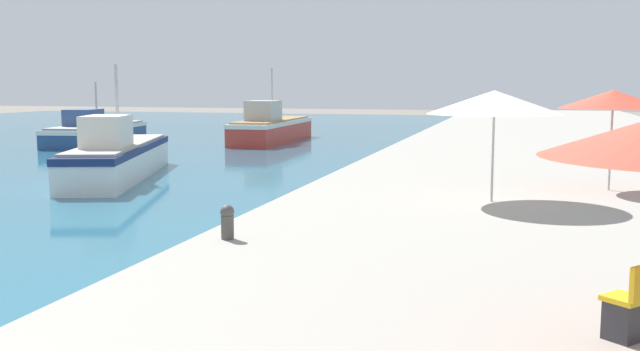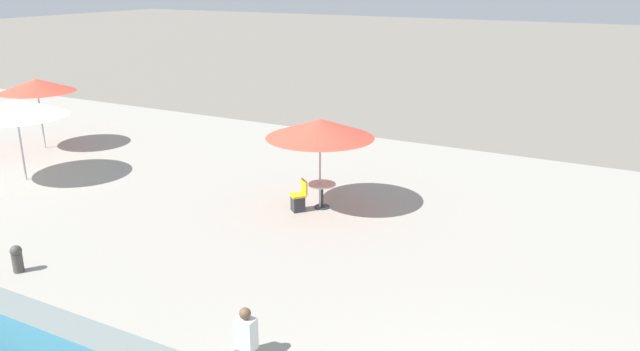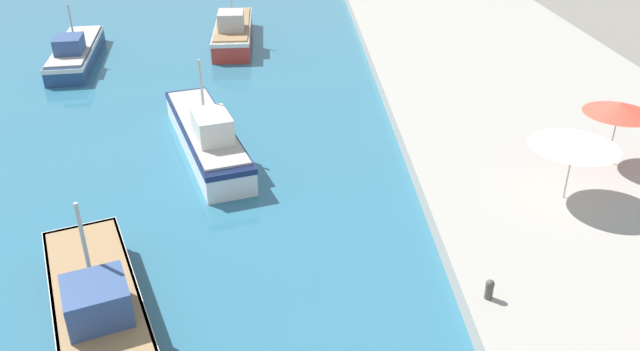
# 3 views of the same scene
# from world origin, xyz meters

# --- Properties ---
(quay_promenade) EXTENTS (16.00, 90.00, 0.76)m
(quay_promenade) POSITION_xyz_m (8.00, 37.00, 0.38)
(quay_promenade) COLOR #A39E93
(quay_promenade) RESTS_ON ground_plane
(fishing_boat_mid) EXTENTS (5.19, 10.24, 4.36)m
(fishing_boat_mid) POSITION_xyz_m (-8.97, 23.08, 0.90)
(fishing_boat_mid) COLOR white
(fishing_boat_mid) RESTS_ON water_basin
(fishing_boat_far) EXTENTS (3.64, 10.29, 3.74)m
(fishing_boat_far) POSITION_xyz_m (-19.03, 37.01, 0.78)
(fishing_boat_far) COLOR navy
(fishing_boat_far) RESTS_ON water_basin
(fishing_boat_distant) EXTENTS (2.86, 10.23, 4.59)m
(fishing_boat_distant) POSITION_xyz_m (-9.15, 41.03, 0.94)
(fishing_boat_distant) COLOR red
(fishing_boat_distant) RESTS_ON water_basin
(cafe_umbrella_white) EXTENTS (3.28, 3.28, 2.73)m
(cafe_umbrella_white) POSITION_xyz_m (5.26, 16.92, 3.20)
(cafe_umbrella_white) COLOR #B7B7B7
(cafe_umbrella_white) RESTS_ON quay_promenade
(cafe_umbrella_striped) EXTENTS (2.84, 2.84, 2.73)m
(cafe_umbrella_striped) POSITION_xyz_m (8.26, 19.75, 3.24)
(cafe_umbrella_striped) COLOR #B7B7B7
(cafe_umbrella_striped) RESTS_ON quay_promenade
(cafe_chair_left) EXTENTS (0.59, 0.58, 0.91)m
(cafe_chair_left) POSITION_xyz_m (7.12, 7.46, 1.09)
(cafe_chair_left) COLOR #2D2D33
(cafe_chair_left) RESTS_ON quay_promenade
(mooring_bollard) EXTENTS (0.26, 0.26, 0.65)m
(mooring_bollard) POSITION_xyz_m (0.69, 11.16, 1.11)
(mooring_bollard) COLOR #4C4742
(mooring_bollard) RESTS_ON quay_promenade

